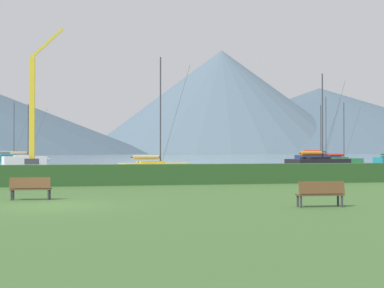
{
  "coord_description": "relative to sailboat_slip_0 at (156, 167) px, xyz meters",
  "views": [
    {
      "loc": [
        1.5,
        -19.49,
        2.06
      ],
      "look_at": [
        13.28,
        40.53,
        2.85
      ],
      "focal_mm": 47.52,
      "sensor_mm": 36.0,
      "label": 1
    }
  ],
  "objects": [
    {
      "name": "harbor_water",
      "position": [
        -7.01,
        111.77,
        -0.6
      ],
      "size": [
        320.0,
        246.0,
        0.0
      ],
      "primitive_type": "cube",
      "color": "gray",
      "rests_on": "ground_plane"
    },
    {
      "name": "dock_crane",
      "position": [
        -14.69,
        38.0,
        6.93
      ],
      "size": [
        5.77,
        2.0,
        21.55
      ],
      "color": "#333338",
      "rests_on": "ground_plane"
    },
    {
      "name": "ground_plane",
      "position": [
        -7.01,
        -25.23,
        -0.6
      ],
      "size": [
        1000.0,
        1000.0,
        0.0
      ],
      "primitive_type": "plane",
      "color": "#3D602D"
    },
    {
      "name": "park_bench_near_path",
      "position": [
        -8.04,
        -22.71,
        -0.07
      ],
      "size": [
        1.68,
        0.6,
        0.95
      ],
      "rotation": [
        0.0,
        0.0,
        -0.08
      ],
      "color": "brown",
      "rests_on": "ground_plane"
    },
    {
      "name": "sailboat_slip_1",
      "position": [
        34.82,
        41.44,
        0.16
      ],
      "size": [
        9.46,
        3.96,
        10.37
      ],
      "rotation": [
        0.0,
        0.0,
        0.16
      ],
      "color": "navy",
      "rests_on": "harbor_water"
    },
    {
      "name": "distant_hill_far_shoulder",
      "position": [
        196.83,
        384.62,
        28.78
      ],
      "size": [
        331.26,
        331.26,
        58.76
      ],
      "primitive_type": "cone",
      "color": "#425666",
      "rests_on": "ground_plane"
    },
    {
      "name": "sailboat_slip_2",
      "position": [
        18.71,
        6.84,
        0.1
      ],
      "size": [
        8.59,
        4.6,
        10.49
      ],
      "rotation": [
        0.0,
        0.0,
        0.31
      ],
      "color": "black",
      "rests_on": "harbor_water"
    },
    {
      "name": "distant_hill_east_ridge",
      "position": [
        96.54,
        351.59,
        40.97
      ],
      "size": [
        218.96,
        218.96,
        83.14
      ],
      "primitive_type": "cone",
      "color": "#4C6070",
      "rests_on": "ground_plane"
    },
    {
      "name": "sailboat_slip_7",
      "position": [
        29.08,
        21.65,
        -0.01
      ],
      "size": [
        7.16,
        2.79,
        8.88
      ],
      "rotation": [
        0.0,
        0.0,
        0.12
      ],
      "color": "#236B38",
      "rests_on": "harbor_water"
    },
    {
      "name": "hedge_line",
      "position": [
        -7.01,
        -14.23,
        0.02
      ],
      "size": [
        80.0,
        1.2,
        1.23
      ],
      "primitive_type": "cube",
      "color": "#284C23",
      "rests_on": "ground_plane"
    },
    {
      "name": "sailboat_slip_0",
      "position": [
        0.0,
        0.0,
        0.0
      ],
      "size": [
        7.16,
        3.2,
        10.39
      ],
      "rotation": [
        0.0,
        0.0,
        0.19
      ],
      "color": "gold",
      "rests_on": "harbor_water"
    },
    {
      "name": "sailboat_slip_5",
      "position": [
        43.73,
        57.68,
        0.18
      ],
      "size": [
        9.17,
        3.5,
        13.79
      ],
      "rotation": [
        0.0,
        0.0,
        0.11
      ],
      "color": "red",
      "rests_on": "harbor_water"
    },
    {
      "name": "sailboat_slip_3",
      "position": [
        -20.92,
        57.98,
        0.1
      ],
      "size": [
        8.39,
        3.88,
        11.45
      ],
      "rotation": [
        0.0,
        0.0,
        0.21
      ],
      "color": "#19707A",
      "rests_on": "harbor_water"
    },
    {
      "name": "sailboat_slip_6",
      "position": [
        -16.68,
        44.63,
        0.07
      ],
      "size": [
        8.1,
        4.57,
        9.97
      ],
      "rotation": [
        0.0,
        0.0,
        0.34
      ],
      "color": "white",
      "rests_on": "harbor_water"
    },
    {
      "name": "park_bench_under_tree",
      "position": [
        2.62,
        -27.54,
        -0.07
      ],
      "size": [
        1.74,
        0.55,
        0.95
      ],
      "rotation": [
        0.0,
        0.0,
        -0.05
      ],
      "color": "brown",
      "rests_on": "ground_plane"
    }
  ]
}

